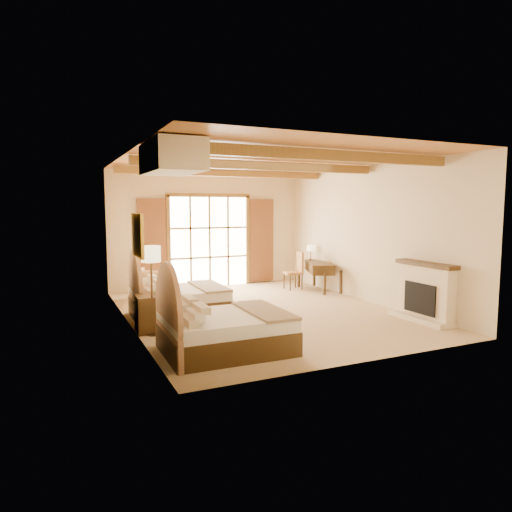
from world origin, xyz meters
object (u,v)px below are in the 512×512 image
bed_near (218,328)px  nightstand (152,313)px  armchair (151,284)px  desk (319,275)px  bed_far (173,298)px

bed_near → nightstand: 1.77m
bed_near → armchair: size_ratio=2.36×
nightstand → armchair: armchair is taller
bed_near → desk: bed_near is taller
nightstand → armchair: 2.99m
bed_far → armchair: bed_far is taller
desk → armchair: bearing=-167.5°
armchair → bed_near: bearing=126.3°
nightstand → armchair: (0.59, 2.93, 0.04)m
bed_far → armchair: bearing=92.0°
nightstand → armchair: size_ratio=0.81×
nightstand → desk: bearing=26.7°
bed_near → bed_far: bearing=92.0°
armchair → bed_far: bearing=126.1°
bed_near → armchair: bearing=91.8°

